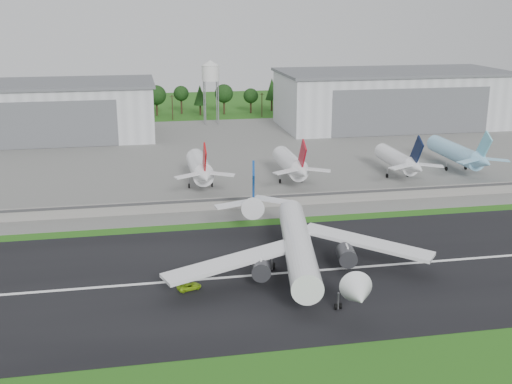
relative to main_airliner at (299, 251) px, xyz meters
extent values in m
plane|color=#205614|center=(8.37, -9.57, -4.89)|extent=(600.00, 600.00, 0.00)
cube|color=black|center=(8.37, 0.43, -4.84)|extent=(320.00, 60.00, 0.10)
cube|color=white|center=(8.37, 0.43, -4.78)|extent=(220.00, 1.00, 0.02)
cube|color=slate|center=(8.37, 110.43, -4.84)|extent=(320.00, 150.00, 0.10)
cube|color=gray|center=(8.37, 45.43, -3.14)|extent=(240.00, 0.50, 3.50)
cube|color=#38383A|center=(8.37, 45.13, -1.89)|extent=(240.00, 0.12, 0.70)
cube|color=silver|center=(-71.63, 155.43, 6.11)|extent=(95.00, 42.00, 22.00)
cube|color=#595B60|center=(-71.63, 155.43, 17.71)|extent=(97.00, 44.00, 1.20)
cube|color=#595B60|center=(-71.63, 134.28, 4.35)|extent=(66.50, 0.30, 18.04)
cube|color=silver|center=(83.37, 155.43, 7.11)|extent=(100.00, 45.00, 24.00)
cube|color=#595B60|center=(83.37, 155.43, 19.71)|extent=(102.00, 47.00, 1.20)
cube|color=#595B60|center=(83.37, 132.78, 5.19)|extent=(70.00, 0.30, 19.68)
cylinder|color=#99999E|center=(0.37, 172.43, 5.11)|extent=(0.50, 0.50, 20.00)
cylinder|color=#99999E|center=(6.37, 178.43, 5.11)|extent=(0.50, 0.50, 20.00)
cylinder|color=silver|center=(3.37, 175.43, 18.61)|extent=(8.00, 8.00, 7.00)
cone|color=silver|center=(3.37, 175.43, 23.31)|extent=(8.40, 8.40, 2.40)
cylinder|color=white|center=(-0.07, 0.43, 1.31)|extent=(13.35, 44.34, 5.80)
cone|color=white|center=(4.27, -24.19, 1.31)|extent=(6.75, 6.92, 5.80)
cone|color=white|center=(-4.68, 26.53, 2.51)|extent=(6.99, 9.82, 5.51)
cube|color=navy|center=(-4.59, 26.03, 7.81)|extent=(2.15, 9.48, 11.13)
cube|color=white|center=(15.04, 1.07, 0.51)|extent=(25.43, 21.56, 2.65)
cylinder|color=#333338|center=(9.89, -1.37, -1.09)|extent=(4.70, 6.08, 3.80)
cube|color=white|center=(0.33, 26.90, 2.91)|extent=(9.45, 7.05, 0.98)
cube|color=white|center=(-14.50, -4.15, 0.51)|extent=(28.31, 13.88, 2.65)
cylinder|color=#333338|center=(-8.82, -4.67, -1.09)|extent=(4.70, 6.08, 3.80)
cube|color=white|center=(-9.51, 25.17, 2.91)|extent=(9.36, 4.42, 0.98)
cube|color=#99999E|center=(0.62, -3.51, -3.19)|extent=(15.06, 31.28, 3.20)
cylinder|color=black|center=(-5.03, 2.60, -4.04)|extent=(0.65, 1.55, 1.50)
imported|color=#8FC417|center=(-22.95, -3.87, -4.13)|extent=(5.26, 3.68, 1.33)
cylinder|color=white|center=(-13.08, 70.43, 1.16)|extent=(6.11, 24.00, 6.11)
cone|color=white|center=(-13.08, 54.93, 2.16)|extent=(5.81, 7.00, 5.81)
cube|color=#AA0D10|center=(-13.08, 55.43, 6.96)|extent=(0.45, 8.59, 10.02)
cylinder|color=#99999E|center=(-16.58, 68.43, -3.39)|extent=(0.32, 0.32, 3.00)
cylinder|color=#99999E|center=(-9.58, 68.43, -3.39)|extent=(0.32, 0.32, 3.00)
cylinder|color=black|center=(-16.58, 68.43, -4.09)|extent=(0.40, 1.40, 1.40)
cylinder|color=white|center=(15.23, 70.43, 1.03)|extent=(5.85, 24.00, 5.85)
cone|color=white|center=(15.23, 54.93, 2.03)|extent=(5.55, 7.00, 5.55)
cube|color=#A40C1B|center=(15.23, 55.43, 6.83)|extent=(0.45, 8.59, 10.02)
cylinder|color=#99999E|center=(11.73, 68.43, -3.39)|extent=(0.32, 0.32, 3.00)
cylinder|color=#99999E|center=(18.73, 68.43, -3.39)|extent=(0.32, 0.32, 3.00)
cylinder|color=black|center=(11.73, 68.43, -4.09)|extent=(0.40, 1.40, 1.40)
cylinder|color=white|center=(50.50, 70.43, 0.78)|extent=(5.34, 24.00, 5.34)
cone|color=white|center=(50.50, 54.93, 1.78)|extent=(5.07, 7.00, 5.07)
cube|color=black|center=(50.50, 55.43, 6.58)|extent=(0.45, 8.59, 10.02)
cylinder|color=#99999E|center=(47.00, 68.43, -3.39)|extent=(0.32, 0.32, 3.00)
cylinder|color=#99999E|center=(54.00, 68.43, -3.39)|extent=(0.32, 0.32, 3.00)
cylinder|color=black|center=(47.00, 68.43, -4.09)|extent=(0.40, 1.40, 1.40)
cylinder|color=#89C8ED|center=(73.51, 75.43, 1.01)|extent=(5.80, 30.00, 5.80)
cone|color=#89C8ED|center=(73.51, 56.93, 2.01)|extent=(5.51, 7.00, 5.51)
cube|color=#71CDE7|center=(73.51, 57.43, 6.81)|extent=(0.45, 8.59, 10.02)
cylinder|color=#99999E|center=(70.01, 73.43, -3.39)|extent=(0.32, 0.32, 3.00)
cylinder|color=#99999E|center=(77.01, 73.43, -3.39)|extent=(0.32, 0.32, 3.00)
cylinder|color=black|center=(70.01, 73.43, -4.09)|extent=(0.40, 1.40, 1.40)
camera|label=1|loc=(-31.64, -119.07, 48.70)|focal=45.00mm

